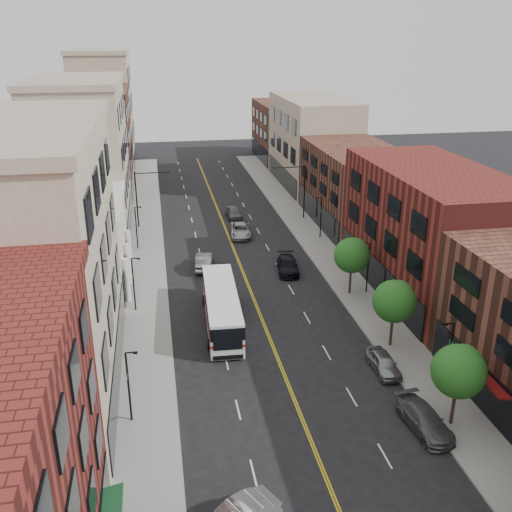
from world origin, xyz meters
TOP-DOWN VIEW (x-y plane):
  - ground at (0.00, 0.00)m, footprint 220.00×220.00m
  - sidewalk_left at (-10.00, 35.00)m, footprint 4.00×110.00m
  - sidewalk_right at (10.00, 35.00)m, footprint 4.00×110.00m
  - bldg_l_tanoffice at (-17.00, 13.00)m, footprint 10.00×22.00m
  - bldg_l_white at (-17.00, 31.00)m, footprint 10.00×14.00m
  - bldg_l_far_a at (-17.00, 48.00)m, footprint 10.00×20.00m
  - bldg_l_far_b at (-17.00, 68.00)m, footprint 10.00×20.00m
  - bldg_l_far_c at (-17.00, 86.00)m, footprint 10.00×16.00m
  - bldg_r_mid at (17.00, 24.00)m, footprint 10.00×22.00m
  - bldg_r_far_a at (17.00, 45.00)m, footprint 10.00×20.00m
  - bldg_r_far_b at (17.00, 66.00)m, footprint 10.00×22.00m
  - bldg_r_far_c at (17.00, 86.00)m, footprint 10.00×18.00m
  - tree_r_1 at (9.39, 4.07)m, footprint 3.40×3.40m
  - tree_r_2 at (9.39, 14.07)m, footprint 3.40×3.40m
  - tree_r_3 at (9.39, 24.07)m, footprint 3.40×3.40m
  - lamp_l_1 at (-10.95, 8.00)m, footprint 0.81×0.55m
  - lamp_l_2 at (-10.95, 24.00)m, footprint 0.81×0.55m
  - lamp_l_3 at (-10.95, 40.00)m, footprint 0.81×0.55m
  - lamp_r_1 at (10.95, 8.00)m, footprint 0.81×0.55m
  - lamp_r_2 at (10.95, 24.00)m, footprint 0.81×0.55m
  - lamp_r_3 at (10.95, 40.00)m, footprint 0.81×0.55m
  - signal_mast_left at (-10.27, 48.00)m, footprint 4.49×0.18m
  - signal_mast_right at (10.27, 48.00)m, footprint 4.49×0.18m
  - city_bus at (-3.59, 20.03)m, footprint 3.37×12.37m
  - car_parked_mid at (7.40, 3.91)m, footprint 2.50×5.11m
  - car_parked_far at (7.40, 10.73)m, footprint 1.65×4.09m
  - car_lane_behind at (-3.95, 32.96)m, footprint 2.26×5.07m
  - car_lane_a at (4.67, 30.44)m, footprint 2.71×5.34m
  - car_lane_b at (1.50, 42.55)m, footprint 3.14×5.70m
  - car_lane_c at (1.69, 49.93)m, footprint 2.03×4.65m

SIDE VIEW (x-z plane):
  - ground at x=0.00m, z-range 0.00..0.00m
  - sidewalk_left at x=-10.00m, z-range 0.00..0.15m
  - sidewalk_right at x=10.00m, z-range 0.00..0.15m
  - car_parked_far at x=7.40m, z-range 0.00..1.39m
  - car_parked_mid at x=7.40m, z-range 0.00..1.43m
  - car_lane_a at x=4.67m, z-range 0.00..1.48m
  - car_lane_b at x=1.50m, z-range 0.00..1.51m
  - car_lane_c at x=1.69m, z-range 0.00..1.56m
  - car_lane_behind at x=-3.95m, z-range 0.00..1.62m
  - city_bus at x=-3.59m, z-range 0.26..3.41m
  - lamp_l_1 at x=-10.95m, z-range 0.45..5.50m
  - lamp_l_2 at x=-10.95m, z-range 0.45..5.50m
  - lamp_l_3 at x=-10.95m, z-range 0.45..5.50m
  - lamp_r_1 at x=10.95m, z-range 0.45..5.50m
  - lamp_r_2 at x=10.95m, z-range 0.45..5.50m
  - lamp_r_3 at x=10.95m, z-range 0.45..5.50m
  - bldg_l_white at x=-17.00m, z-range 0.00..8.00m
  - tree_r_1 at x=9.39m, z-range 1.33..6.92m
  - tree_r_2 at x=9.39m, z-range 1.33..6.92m
  - tree_r_3 at x=9.39m, z-range 1.33..6.92m
  - signal_mast_left at x=-10.27m, z-range 1.05..8.25m
  - signal_mast_right at x=10.27m, z-range 1.05..8.25m
  - bldg_r_far_a at x=17.00m, z-range 0.00..10.00m
  - bldg_r_far_c at x=17.00m, z-range 0.00..11.00m
  - bldg_r_mid at x=17.00m, z-range 0.00..12.00m
  - bldg_r_far_b at x=17.00m, z-range 0.00..14.00m
  - bldg_l_far_b at x=-17.00m, z-range 0.00..15.00m
  - bldg_l_tanoffice at x=-17.00m, z-range 0.00..18.00m
  - bldg_l_far_a at x=-17.00m, z-range 0.00..18.00m
  - bldg_l_far_c at x=-17.00m, z-range 0.00..20.00m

